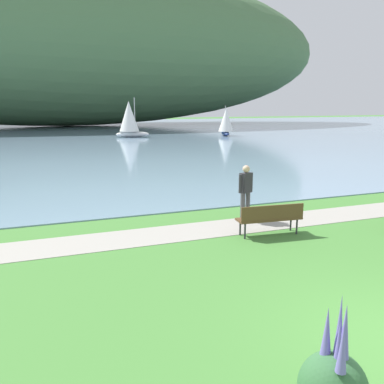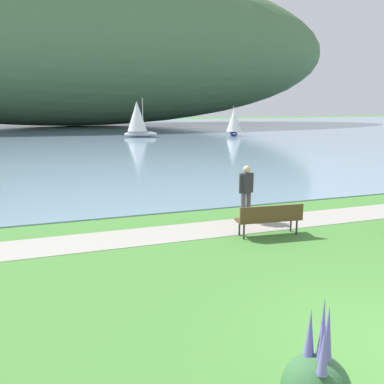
{
  "view_description": "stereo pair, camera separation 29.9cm",
  "coord_description": "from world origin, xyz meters",
  "px_view_note": "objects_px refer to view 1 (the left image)",
  "views": [
    {
      "loc": [
        -4.99,
        -3.92,
        3.5
      ],
      "look_at": [
        -0.89,
        6.97,
        1.0
      ],
      "focal_mm": 38.37,
      "sensor_mm": 36.0,
      "label": 1
    },
    {
      "loc": [
        -4.71,
        -4.03,
        3.5
      ],
      "look_at": [
        -0.89,
        6.97,
        1.0
      ],
      "focal_mm": 38.37,
      "sensor_mm": 36.0,
      "label": 2
    }
  ],
  "objects_px": {
    "park_bench_near_camera": "(270,217)",
    "person_at_shoreline": "(246,189)",
    "sailboat_mid_bay": "(129,119)",
    "sailboat_nearest_to_shore": "(226,122)"
  },
  "relations": [
    {
      "from": "park_bench_near_camera",
      "to": "person_at_shoreline",
      "type": "bearing_deg",
      "value": 87.88
    },
    {
      "from": "sailboat_mid_bay",
      "to": "person_at_shoreline",
      "type": "bearing_deg",
      "value": -96.11
    },
    {
      "from": "person_at_shoreline",
      "to": "park_bench_near_camera",
      "type": "bearing_deg",
      "value": -92.12
    },
    {
      "from": "park_bench_near_camera",
      "to": "person_at_shoreline",
      "type": "xyz_separation_m",
      "value": [
        0.06,
        1.55,
        0.46
      ]
    },
    {
      "from": "sailboat_nearest_to_shore",
      "to": "park_bench_near_camera",
      "type": "bearing_deg",
      "value": -113.29
    },
    {
      "from": "sailboat_mid_bay",
      "to": "sailboat_nearest_to_shore",
      "type": "bearing_deg",
      "value": -10.31
    },
    {
      "from": "person_at_shoreline",
      "to": "sailboat_mid_bay",
      "type": "distance_m",
      "value": 32.93
    },
    {
      "from": "park_bench_near_camera",
      "to": "sailboat_mid_bay",
      "type": "distance_m",
      "value": 34.49
    },
    {
      "from": "sailboat_mid_bay",
      "to": "park_bench_near_camera",
      "type": "bearing_deg",
      "value": -95.93
    },
    {
      "from": "sailboat_nearest_to_shore",
      "to": "sailboat_mid_bay",
      "type": "bearing_deg",
      "value": 169.69
    }
  ]
}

